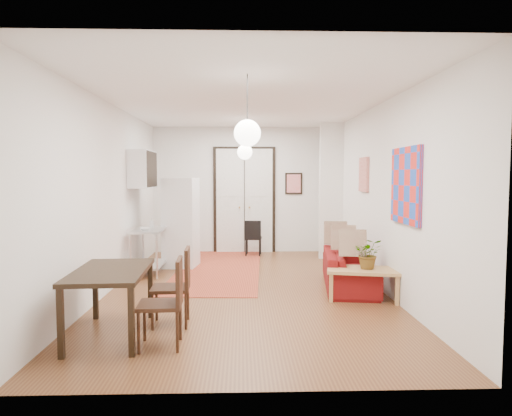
{
  "coord_description": "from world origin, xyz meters",
  "views": [
    {
      "loc": [
        -0.07,
        -7.12,
        1.77
      ],
      "look_at": [
        0.17,
        0.32,
        1.25
      ],
      "focal_mm": 32.0,
      "sensor_mm": 36.0,
      "label": 1
    }
  ],
  "objects_px": {
    "sofa": "(349,269)",
    "dining_table": "(111,277)",
    "coffee_table": "(363,273)",
    "dining_chair_near": "(172,279)",
    "kitchen_counter": "(149,245)",
    "dining_chair_far": "(161,294)",
    "black_side_chair": "(253,235)",
    "fridge": "(181,222)"
  },
  "relations": [
    {
      "from": "sofa",
      "to": "dining_table",
      "type": "bearing_deg",
      "value": 132.35
    },
    {
      "from": "coffee_table",
      "to": "dining_chair_near",
      "type": "relative_size",
      "value": 1.19
    },
    {
      "from": "dining_chair_near",
      "to": "kitchen_counter",
      "type": "bearing_deg",
      "value": -166.45
    },
    {
      "from": "kitchen_counter",
      "to": "coffee_table",
      "type": "bearing_deg",
      "value": -28.58
    },
    {
      "from": "kitchen_counter",
      "to": "sofa",
      "type": "bearing_deg",
      "value": -17.71
    },
    {
      "from": "dining_chair_far",
      "to": "black_side_chair",
      "type": "height_order",
      "value": "dining_chair_far"
    },
    {
      "from": "dining_table",
      "to": "black_side_chair",
      "type": "relative_size",
      "value": 1.74
    },
    {
      "from": "dining_table",
      "to": "dining_chair_far",
      "type": "bearing_deg",
      "value": -23.29
    },
    {
      "from": "dining_chair_far",
      "to": "dining_table",
      "type": "bearing_deg",
      "value": -116.11
    },
    {
      "from": "dining_chair_near",
      "to": "dining_chair_far",
      "type": "height_order",
      "value": "same"
    },
    {
      "from": "kitchen_counter",
      "to": "dining_chair_far",
      "type": "height_order",
      "value": "dining_chair_far"
    },
    {
      "from": "dining_table",
      "to": "dining_chair_far",
      "type": "xyz_separation_m",
      "value": [
        0.6,
        -0.26,
        -0.13
      ]
    },
    {
      "from": "sofa",
      "to": "dining_chair_near",
      "type": "height_order",
      "value": "dining_chair_near"
    },
    {
      "from": "sofa",
      "to": "kitchen_counter",
      "type": "height_order",
      "value": "kitchen_counter"
    },
    {
      "from": "coffee_table",
      "to": "dining_table",
      "type": "distance_m",
      "value": 3.48
    },
    {
      "from": "coffee_table",
      "to": "dining_chair_near",
      "type": "bearing_deg",
      "value": -159.97
    },
    {
      "from": "black_side_chair",
      "to": "sofa",
      "type": "bearing_deg",
      "value": 121.76
    },
    {
      "from": "coffee_table",
      "to": "dining_chair_near",
      "type": "distance_m",
      "value": 2.76
    },
    {
      "from": "dining_chair_far",
      "to": "black_side_chair",
      "type": "distance_m",
      "value": 5.54
    },
    {
      "from": "dining_chair_far",
      "to": "dining_chair_near",
      "type": "bearing_deg",
      "value": 177.18
    },
    {
      "from": "dining_table",
      "to": "dining_chair_far",
      "type": "height_order",
      "value": "dining_chair_far"
    },
    {
      "from": "dining_table",
      "to": "black_side_chair",
      "type": "xyz_separation_m",
      "value": [
        1.71,
        5.17,
        -0.2
      ]
    },
    {
      "from": "dining_chair_near",
      "to": "black_side_chair",
      "type": "distance_m",
      "value": 4.85
    },
    {
      "from": "sofa",
      "to": "fridge",
      "type": "bearing_deg",
      "value": 67.43
    },
    {
      "from": "dining_chair_near",
      "to": "black_side_chair",
      "type": "height_order",
      "value": "dining_chair_near"
    },
    {
      "from": "coffee_table",
      "to": "black_side_chair",
      "type": "height_order",
      "value": "black_side_chair"
    },
    {
      "from": "coffee_table",
      "to": "dining_chair_near",
      "type": "height_order",
      "value": "dining_chair_near"
    },
    {
      "from": "dining_table",
      "to": "kitchen_counter",
      "type": "bearing_deg",
      "value": 94.12
    },
    {
      "from": "sofa",
      "to": "dining_chair_near",
      "type": "xyz_separation_m",
      "value": [
        -2.57,
        -1.73,
        0.25
      ]
    },
    {
      "from": "dining_chair_far",
      "to": "black_side_chair",
      "type": "relative_size",
      "value": 1.16
    },
    {
      "from": "sofa",
      "to": "black_side_chair",
      "type": "xyz_separation_m",
      "value": [
        -1.47,
        3.0,
        0.17
      ]
    },
    {
      "from": "kitchen_counter",
      "to": "dining_chair_near",
      "type": "height_order",
      "value": "dining_chair_near"
    },
    {
      "from": "kitchen_counter",
      "to": "black_side_chair",
      "type": "height_order",
      "value": "kitchen_counter"
    },
    {
      "from": "coffee_table",
      "to": "dining_chair_far",
      "type": "height_order",
      "value": "dining_chair_far"
    },
    {
      "from": "dining_chair_far",
      "to": "coffee_table",
      "type": "bearing_deg",
      "value": 119.6
    },
    {
      "from": "kitchen_counter",
      "to": "dining_chair_far",
      "type": "distance_m",
      "value": 3.65
    },
    {
      "from": "dining_table",
      "to": "black_side_chair",
      "type": "height_order",
      "value": "black_side_chair"
    },
    {
      "from": "black_side_chair",
      "to": "dining_table",
      "type": "bearing_deg",
      "value": 77.46
    },
    {
      "from": "fridge",
      "to": "coffee_table",
      "type": "bearing_deg",
      "value": -32.54
    },
    {
      "from": "dining_table",
      "to": "dining_chair_near",
      "type": "distance_m",
      "value": 0.76
    },
    {
      "from": "kitchen_counter",
      "to": "fridge",
      "type": "bearing_deg",
      "value": 50.69
    },
    {
      "from": "kitchen_counter",
      "to": "fridge",
      "type": "relative_size",
      "value": 0.62
    }
  ]
}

